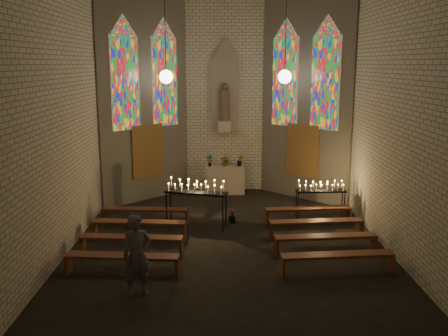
{
  "coord_description": "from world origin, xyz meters",
  "views": [
    {
      "loc": [
        -0.28,
        -12.1,
        4.62
      ],
      "look_at": [
        -0.09,
        1.23,
        1.82
      ],
      "focal_mm": 40.0,
      "sensor_mm": 36.0,
      "label": 1
    }
  ],
  "objects": [
    {
      "name": "pew_left_3",
      "position": [
        -2.38,
        -1.71,
        0.39
      ],
      "size": [
        2.55,
        0.57,
        0.48
      ],
      "rotation": [
        0.0,
        0.0,
        -0.08
      ],
      "color": "#5C2C1A",
      "rests_on": "ground"
    },
    {
      "name": "pew_right_2",
      "position": [
        2.38,
        -0.51,
        0.39
      ],
      "size": [
        2.55,
        0.57,
        0.48
      ],
      "rotation": [
        0.0,
        0.0,
        0.08
      ],
      "color": "#5C2C1A",
      "rests_on": "ground"
    },
    {
      "name": "flower_vase_right",
      "position": [
        0.54,
        5.43,
        1.2
      ],
      "size": [
        0.23,
        0.18,
        0.41
      ],
      "primitive_type": "imported",
      "rotation": [
        0.0,
        0.0,
        0.01
      ],
      "color": "#4C723F",
      "rests_on": "altar"
    },
    {
      "name": "votive_stand_left",
      "position": [
        -0.88,
        1.6,
        1.13
      ],
      "size": [
        1.84,
        0.91,
        1.31
      ],
      "rotation": [
        0.0,
        0.0,
        -0.28
      ],
      "color": "black",
      "rests_on": "ground"
    },
    {
      "name": "room",
      "position": [
        -0.0,
        3.37,
        3.72
      ],
      "size": [
        8.22,
        12.43,
        7.0
      ],
      "color": "beige",
      "rests_on": "ground"
    },
    {
      "name": "flower_vase_left",
      "position": [
        -0.55,
        5.37,
        1.21
      ],
      "size": [
        0.24,
        0.19,
        0.41
      ],
      "primitive_type": "imported",
      "rotation": [
        0.0,
        0.0,
        -0.2
      ],
      "color": "#4C723F",
      "rests_on": "altar"
    },
    {
      "name": "pew_left_0",
      "position": [
        -2.38,
        1.89,
        0.39
      ],
      "size": [
        2.55,
        0.57,
        0.48
      ],
      "rotation": [
        0.0,
        0.0,
        -0.08
      ],
      "color": "#5C2C1A",
      "rests_on": "ground"
    },
    {
      "name": "pew_right_1",
      "position": [
        2.38,
        0.69,
        0.39
      ],
      "size": [
        2.55,
        0.57,
        0.48
      ],
      "rotation": [
        0.0,
        0.0,
        0.08
      ],
      "color": "#5C2C1A",
      "rests_on": "ground"
    },
    {
      "name": "flower_vase_center",
      "position": [
        0.02,
        5.45,
        1.21
      ],
      "size": [
        0.41,
        0.37,
        0.41
      ],
      "primitive_type": "imported",
      "rotation": [
        0.0,
        0.0,
        0.15
      ],
      "color": "#4C723F",
      "rests_on": "altar"
    },
    {
      "name": "visitor",
      "position": [
        -1.9,
        -2.62,
        0.83
      ],
      "size": [
        0.72,
        0.61,
        1.67
      ],
      "primitive_type": "imported",
      "rotation": [
        0.0,
        0.0,
        0.42
      ],
      "color": "#504F5A",
      "rests_on": "ground"
    },
    {
      "name": "floor",
      "position": [
        0.0,
        0.0,
        0.0
      ],
      "size": [
        12.0,
        12.0,
        0.0
      ],
      "primitive_type": "plane",
      "color": "black",
      "rests_on": "ground"
    },
    {
      "name": "pew_right_0",
      "position": [
        2.38,
        1.89,
        0.39
      ],
      "size": [
        2.55,
        0.57,
        0.48
      ],
      "rotation": [
        0.0,
        0.0,
        0.08
      ],
      "color": "#5C2C1A",
      "rests_on": "ground"
    },
    {
      "name": "aisle_flower_pot",
      "position": [
        0.16,
        1.99,
        0.21
      ],
      "size": [
        0.3,
        0.3,
        0.42
      ],
      "primitive_type": "imported",
      "rotation": [
        0.0,
        0.0,
        0.35
      ],
      "color": "#4C723F",
      "rests_on": "ground"
    },
    {
      "name": "pew_right_3",
      "position": [
        2.38,
        -1.71,
        0.39
      ],
      "size": [
        2.55,
        0.57,
        0.48
      ],
      "rotation": [
        0.0,
        0.0,
        0.08
      ],
      "color": "#5C2C1A",
      "rests_on": "ground"
    },
    {
      "name": "altar",
      "position": [
        0.0,
        5.45,
        0.5
      ],
      "size": [
        1.4,
        0.6,
        1.0
      ],
      "primitive_type": "cube",
      "color": "beige",
      "rests_on": "ground"
    },
    {
      "name": "votive_stand_right",
      "position": [
        2.84,
        2.38,
        0.94
      ],
      "size": [
        1.5,
        0.4,
        1.1
      ],
      "rotation": [
        0.0,
        0.0,
        0.03
      ],
      "color": "black",
      "rests_on": "ground"
    },
    {
      "name": "pew_left_1",
      "position": [
        -2.38,
        0.69,
        0.39
      ],
      "size": [
        2.55,
        0.57,
        0.48
      ],
      "rotation": [
        0.0,
        0.0,
        -0.08
      ],
      "color": "#5C2C1A",
      "rests_on": "ground"
    },
    {
      "name": "pew_left_2",
      "position": [
        -2.38,
        -0.51,
        0.39
      ],
      "size": [
        2.55,
        0.57,
        0.48
      ],
      "rotation": [
        0.0,
        0.0,
        -0.08
      ],
      "color": "#5C2C1A",
      "rests_on": "ground"
    }
  ]
}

